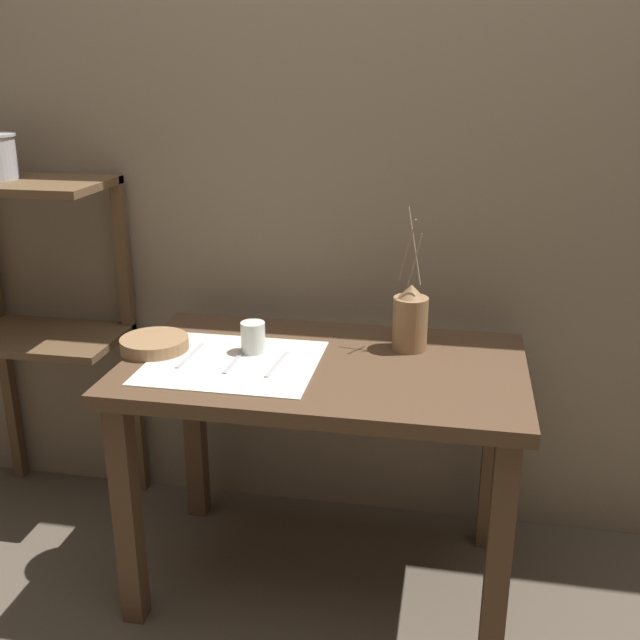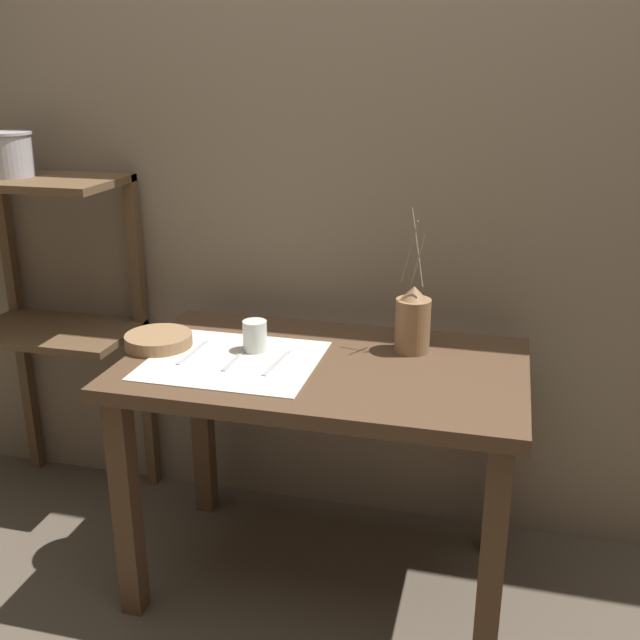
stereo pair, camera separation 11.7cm
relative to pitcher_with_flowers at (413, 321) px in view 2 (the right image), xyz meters
The scene contains 12 objects.
ground_plane 0.84m from the pitcher_with_flowers, 147.50° to the right, with size 12.00×12.00×0.00m, color brown.
stone_wall_back 0.55m from the pitcher_with_flowers, 127.02° to the left, with size 7.00×0.06×2.40m.
wooden_table 0.33m from the pitcher_with_flowers, 147.50° to the right, with size 1.09×0.65×0.70m.
wooden_shelf_unit 1.21m from the pitcher_with_flowers, behind, with size 0.52×0.32×1.14m.
linen_cloth 0.51m from the pitcher_with_flowers, 157.23° to the right, with size 0.46×0.40×0.00m.
pitcher_with_flowers is the anchor object (origin of this frame).
wooden_bowl 0.72m from the pitcher_with_flowers, 168.29° to the right, with size 0.19×0.19×0.04m.
glass_tumbler_near 0.44m from the pitcher_with_flowers, 165.20° to the right, with size 0.07×0.07×0.09m.
knife_center 0.62m from the pitcher_with_flowers, 163.49° to the right, with size 0.02×0.18×0.00m.
fork_inner 0.50m from the pitcher_with_flowers, 157.86° to the right, with size 0.02×0.18×0.00m.
fork_outer 0.40m from the pitcher_with_flowers, 150.87° to the right, with size 0.03×0.18×0.00m.
metal_pot_large 1.35m from the pitcher_with_flowers, behind, with size 0.15×0.15×0.14m.
Camera 2 is at (0.45, -1.83, 1.48)m, focal length 42.00 mm.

